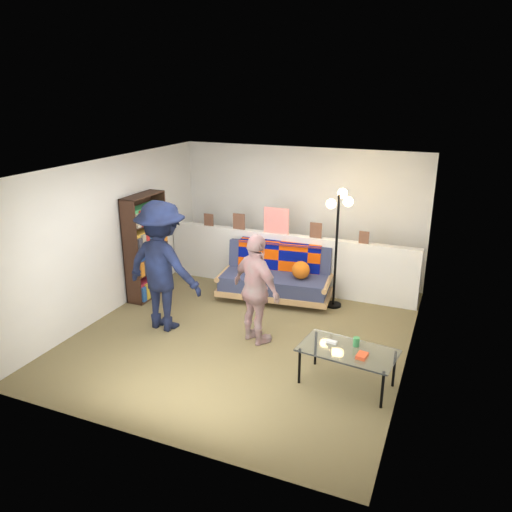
{
  "coord_description": "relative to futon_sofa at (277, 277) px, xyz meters",
  "views": [
    {
      "loc": [
        2.64,
        -5.94,
        3.39
      ],
      "look_at": [
        0.0,
        0.4,
        1.05
      ],
      "focal_mm": 35.0,
      "sensor_mm": 36.0,
      "label": 1
    }
  ],
  "objects": [
    {
      "name": "floor_lamp",
      "position": [
        0.98,
        0.07,
        0.98
      ],
      "size": [
        0.43,
        0.34,
        1.91
      ],
      "color": "black",
      "rests_on": "ground"
    },
    {
      "name": "bookshelf",
      "position": [
        -2.06,
        -0.73,
        0.44
      ],
      "size": [
        0.29,
        0.87,
        1.74
      ],
      "color": "black",
      "rests_on": "ground"
    },
    {
      "name": "room_shell",
      "position": [
        0.03,
        -0.9,
        1.3
      ],
      "size": [
        4.6,
        5.05,
        2.45
      ],
      "color": "silver",
      "rests_on": "ground"
    },
    {
      "name": "half_wall_ledge",
      "position": [
        0.03,
        0.43,
        0.13
      ],
      "size": [
        4.45,
        0.15,
        1.0
      ],
      "primitive_type": "cube",
      "color": "silver",
      "rests_on": "ground"
    },
    {
      "name": "ground",
      "position": [
        0.03,
        -1.37,
        -0.37
      ],
      "size": [
        5.0,
        5.0,
        0.0
      ],
      "primitive_type": "plane",
      "color": "brown",
      "rests_on": "ground"
    },
    {
      "name": "person_right",
      "position": [
        0.27,
        -1.54,
        0.41
      ],
      "size": [
        0.98,
        0.78,
        1.56
      ],
      "primitive_type": "imported",
      "rotation": [
        0.0,
        0.0,
        2.63
      ],
      "color": "pink",
      "rests_on": "ground"
    },
    {
      "name": "coffee_table",
      "position": [
        1.68,
        -2.12,
        0.06
      ],
      "size": [
        1.18,
        0.74,
        0.58
      ],
      "color": "black",
      "rests_on": "ground"
    },
    {
      "name": "ledge_decor",
      "position": [
        -0.2,
        0.41,
        0.8
      ],
      "size": [
        2.97,
        0.02,
        0.45
      ],
      "color": "brown",
      "rests_on": "half_wall_ledge"
    },
    {
      "name": "person_left",
      "position": [
        -1.15,
        -1.64,
        0.58
      ],
      "size": [
        1.3,
        0.84,
        1.91
      ],
      "primitive_type": "imported",
      "rotation": [
        0.0,
        0.0,
        3.03
      ],
      "color": "black",
      "rests_on": "ground"
    },
    {
      "name": "futon_sofa",
      "position": [
        0.0,
        0.0,
        0.0
      ],
      "size": [
        1.94,
        1.09,
        0.8
      ],
      "color": "tan",
      "rests_on": "ground"
    }
  ]
}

